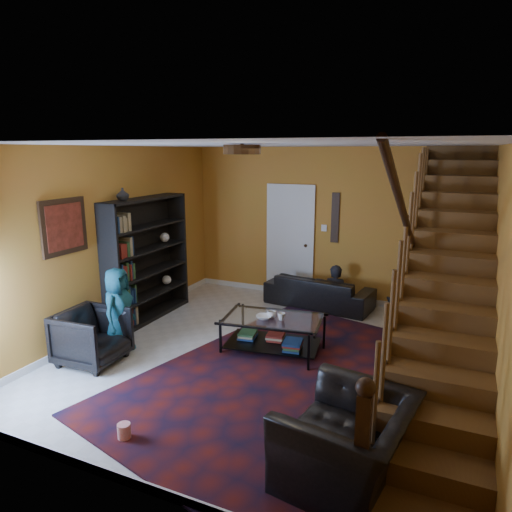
{
  "coord_description": "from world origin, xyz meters",
  "views": [
    {
      "loc": [
        2.17,
        -5.29,
        2.73
      ],
      "look_at": [
        -0.37,
        0.4,
        1.29
      ],
      "focal_mm": 32.0,
      "sensor_mm": 36.0,
      "label": 1
    }
  ],
  "objects_px": {
    "bookshelf": "(148,261)",
    "coffee_table": "(273,332)",
    "armchair_right": "(347,442)",
    "sofa": "(319,291)",
    "armchair_left": "(92,337)"
  },
  "relations": [
    {
      "from": "bookshelf",
      "to": "coffee_table",
      "type": "bearing_deg",
      "value": -10.22
    },
    {
      "from": "armchair_right",
      "to": "coffee_table",
      "type": "distance_m",
      "value": 2.58
    },
    {
      "from": "bookshelf",
      "to": "sofa",
      "type": "relative_size",
      "value": 1.06
    },
    {
      "from": "bookshelf",
      "to": "armchair_right",
      "type": "xyz_separation_m",
      "value": [
        3.9,
        -2.52,
        -0.6
      ]
    },
    {
      "from": "sofa",
      "to": "armchair_right",
      "type": "bearing_deg",
      "value": 116.16
    },
    {
      "from": "coffee_table",
      "to": "armchair_left",
      "type": "bearing_deg",
      "value": -148.24
    },
    {
      "from": "armchair_left",
      "to": "coffee_table",
      "type": "height_order",
      "value": "armchair_left"
    },
    {
      "from": "armchair_left",
      "to": "sofa",
      "type": "bearing_deg",
      "value": -34.35
    },
    {
      "from": "armchair_right",
      "to": "armchair_left",
      "type": "bearing_deg",
      "value": -94.21
    },
    {
      "from": "bookshelf",
      "to": "armchair_left",
      "type": "bearing_deg",
      "value": -78.15
    },
    {
      "from": "bookshelf",
      "to": "sofa",
      "type": "xyz_separation_m",
      "value": [
        2.42,
        1.7,
        -0.69
      ]
    },
    {
      "from": "sofa",
      "to": "coffee_table",
      "type": "height_order",
      "value": "sofa"
    },
    {
      "from": "bookshelf",
      "to": "armchair_left",
      "type": "height_order",
      "value": "bookshelf"
    },
    {
      "from": "sofa",
      "to": "bookshelf",
      "type": "bearing_deg",
      "value": 41.88
    },
    {
      "from": "bookshelf",
      "to": "coffee_table",
      "type": "relative_size",
      "value": 1.41
    }
  ]
}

